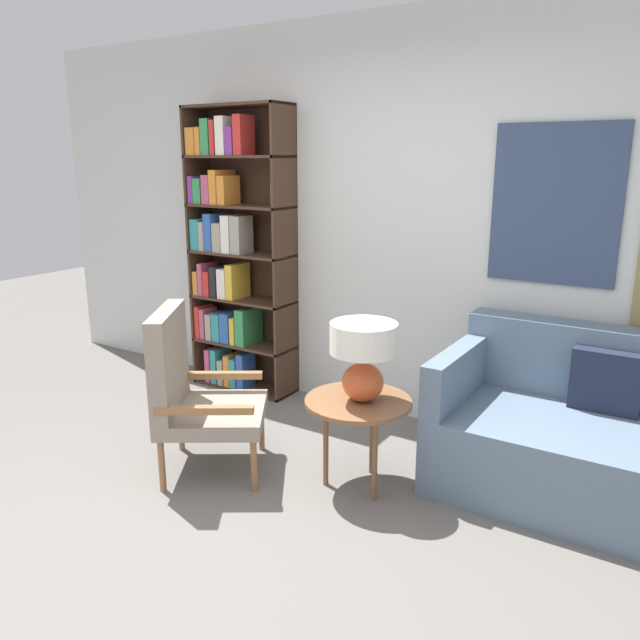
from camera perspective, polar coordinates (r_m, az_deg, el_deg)
The scene contains 7 objects.
ground_plane at distance 3.19m, azimuth -12.48°, elevation -19.79°, with size 14.00×14.00×0.00m, color #66605B.
wall_back at distance 4.29m, azimuth 6.67°, elevation 8.78°, with size 6.40×0.08×2.70m.
bookshelf at distance 4.86m, azimuth -8.06°, elevation 5.98°, with size 0.84×0.30×2.16m.
armchair at distance 3.66m, azimuth -11.78°, elevation -5.95°, with size 0.81×0.81×0.97m.
couch at distance 3.69m, azimuth 23.88°, elevation -10.00°, with size 1.60×0.92×0.87m.
side_table at distance 3.43m, azimuth 3.51°, elevation -8.00°, with size 0.58×0.58×0.51m.
table_lamp at distance 3.31m, azimuth 3.99°, elevation -3.02°, with size 0.36×0.36×0.43m.
Camera 1 is at (1.92, -1.82, 1.78)m, focal length 35.00 mm.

